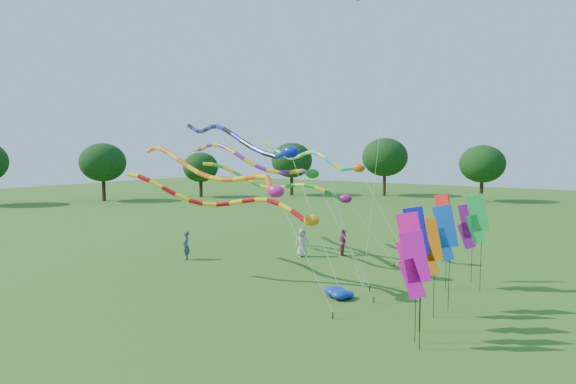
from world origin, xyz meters
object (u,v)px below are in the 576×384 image
Objects in this scene: tube_kite_red at (240,203)px; person_a at (302,243)px; person_b at (186,245)px; blue_nylon_heap at (343,291)px; tube_kite_orange at (219,172)px; person_c at (344,242)px.

tube_kite_red is 8.34m from person_a.
blue_nylon_heap is at bearing 47.76° from person_b.
blue_nylon_heap is 0.81× the size of person_b.
person_b is (-5.65, -4.91, -0.01)m from person_a.
person_b reaches higher than blue_nylon_heap.
blue_nylon_heap is at bearing 23.68° from tube_kite_orange.
person_c is (1.00, 9.52, -3.42)m from tube_kite_red.
tube_kite_red reaches higher than person_a.
person_c is at bearing 73.04° from tube_kite_red.
person_b is 10.33m from person_c.
person_a is at bearing 87.03° from tube_kite_red.
tube_kite_red is 10.16m from person_c.
tube_kite_orange is at bearing 121.21° from person_c.
tube_kite_orange reaches higher than tube_kite_red.
person_a is (0.53, 7.37, -4.90)m from tube_kite_orange.
person_a is 1.01× the size of person_b.
tube_kite_red reaches higher than blue_nylon_heap.
person_a is 2.84m from person_c.
person_b is at bearing 174.21° from blue_nylon_heap.
person_b is at bearing 147.50° from tube_kite_red.
person_a is 1.08× the size of person_c.
blue_nylon_heap is at bearing 4.68° from tube_kite_red.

